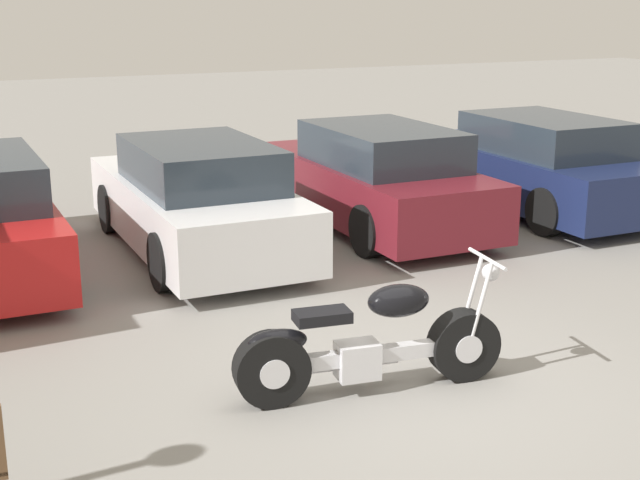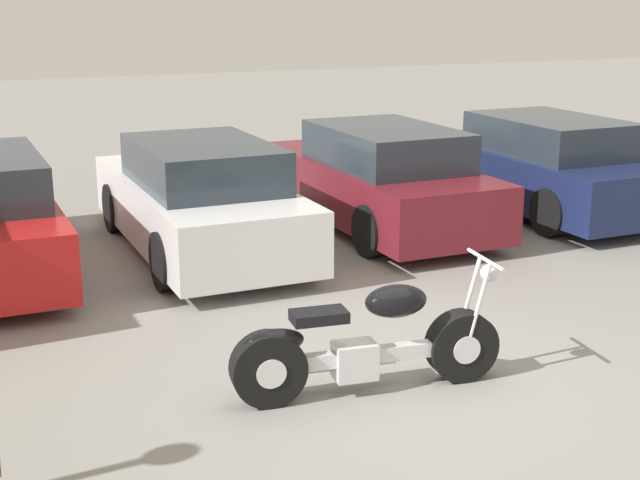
# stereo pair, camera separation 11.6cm
# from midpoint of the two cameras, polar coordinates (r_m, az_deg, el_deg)

# --- Properties ---
(ground_plane) EXTENTS (60.00, 60.00, 0.00)m
(ground_plane) POSITION_cam_midpoint_polar(r_m,az_deg,el_deg) (7.53, 5.71, -9.19)
(ground_plane) COLOR gray
(motorcycle) EXTENTS (2.27, 0.73, 1.05)m
(motorcycle) POSITION_cam_midpoint_polar(r_m,az_deg,el_deg) (7.23, 2.59, -6.75)
(motorcycle) COLOR black
(motorcycle) RESTS_ON ground_plane
(parked_car_white) EXTENTS (1.78, 4.43, 1.42)m
(parked_car_white) POSITION_cam_midpoint_polar(r_m,az_deg,el_deg) (11.18, -8.22, 2.55)
(parked_car_white) COLOR white
(parked_car_white) RESTS_ON ground_plane
(parked_car_maroon) EXTENTS (1.78, 4.43, 1.42)m
(parked_car_maroon) POSITION_cam_midpoint_polar(r_m,az_deg,el_deg) (12.37, 3.24, 3.93)
(parked_car_maroon) COLOR maroon
(parked_car_maroon) RESTS_ON ground_plane
(parked_car_navy) EXTENTS (1.78, 4.43, 1.42)m
(parked_car_navy) POSITION_cam_midpoint_polar(r_m,az_deg,el_deg) (13.69, 13.30, 4.66)
(parked_car_navy) COLOR #19234C
(parked_car_navy) RESTS_ON ground_plane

